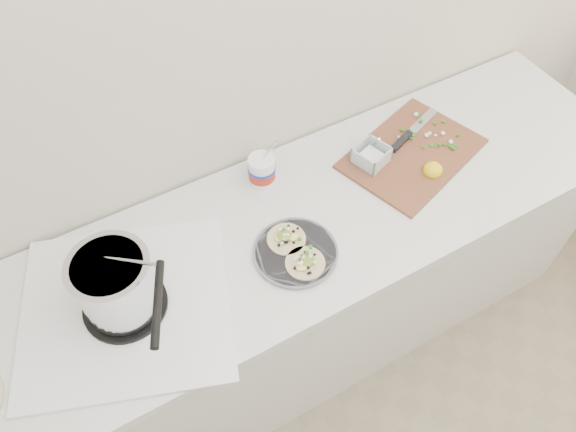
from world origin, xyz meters
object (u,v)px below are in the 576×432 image
taco_plate (296,251)px  tub (263,168)px  stove (120,292)px  cutboard (408,151)px

taco_plate → tub: bearing=80.3°
tub → stove: bearing=-157.6°
cutboard → tub: bearing=146.5°
stove → cutboard: stove is taller
stove → tub: 0.62m
tub → taco_plate: bearing=-99.7°
tub → cutboard: 0.53m
stove → cutboard: (1.07, 0.09, -0.08)m
stove → taco_plate: stove is taller
stove → taco_plate: 0.53m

